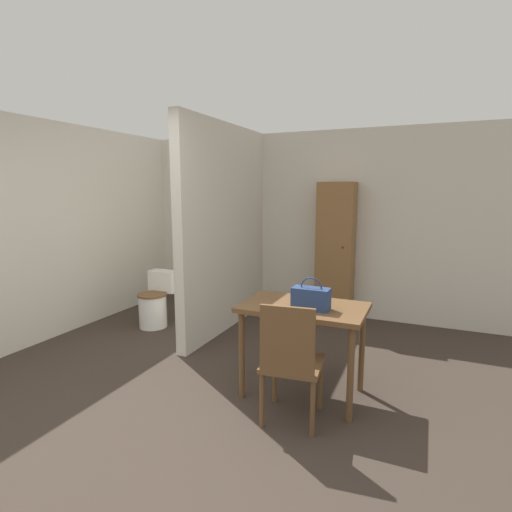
{
  "coord_description": "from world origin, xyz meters",
  "views": [
    {
      "loc": [
        1.73,
        -1.88,
        1.72
      ],
      "look_at": [
        0.17,
        1.67,
        1.08
      ],
      "focal_mm": 28.0,
      "sensor_mm": 36.0,
      "label": 1
    }
  ],
  "objects_px": {
    "handbag": "(311,298)",
    "toilet": "(156,302)",
    "dining_table": "(303,318)",
    "wooden_cabinet": "(335,252)",
    "wooden_chair": "(291,359)"
  },
  "relations": [
    {
      "from": "wooden_chair",
      "to": "handbag",
      "type": "relative_size",
      "value": 3.17
    },
    {
      "from": "toilet",
      "to": "wooden_cabinet",
      "type": "relative_size",
      "value": 0.38
    },
    {
      "from": "dining_table",
      "to": "toilet",
      "type": "relative_size",
      "value": 1.48
    },
    {
      "from": "handbag",
      "to": "wooden_cabinet",
      "type": "bearing_deg",
      "value": 97.69
    },
    {
      "from": "dining_table",
      "to": "wooden_cabinet",
      "type": "relative_size",
      "value": 0.56
    },
    {
      "from": "dining_table",
      "to": "toilet",
      "type": "bearing_deg",
      "value": 157.53
    },
    {
      "from": "dining_table",
      "to": "wooden_chair",
      "type": "distance_m",
      "value": 0.49
    },
    {
      "from": "toilet",
      "to": "handbag",
      "type": "bearing_deg",
      "value": -23.5
    },
    {
      "from": "dining_table",
      "to": "wooden_chair",
      "type": "relative_size",
      "value": 1.08
    },
    {
      "from": "wooden_chair",
      "to": "toilet",
      "type": "bearing_deg",
      "value": 142.32
    },
    {
      "from": "handbag",
      "to": "toilet",
      "type": "bearing_deg",
      "value": 156.5
    },
    {
      "from": "dining_table",
      "to": "wooden_chair",
      "type": "bearing_deg",
      "value": -84.24
    },
    {
      "from": "toilet",
      "to": "handbag",
      "type": "distance_m",
      "value": 2.59
    },
    {
      "from": "dining_table",
      "to": "wooden_cabinet",
      "type": "xyz_separation_m",
      "value": [
        -0.21,
        2.11,
        0.24
      ]
    },
    {
      "from": "dining_table",
      "to": "wooden_chair",
      "type": "height_order",
      "value": "wooden_chair"
    }
  ]
}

